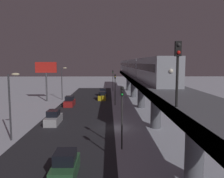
% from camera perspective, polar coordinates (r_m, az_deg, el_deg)
% --- Properties ---
extents(ground_plane, '(240.00, 240.00, 0.00)m').
position_cam_1_polar(ground_plane, '(32.73, -0.07, -9.24)').
color(ground_plane, silver).
extents(avenue_asphalt, '(11.00, 101.87, 0.01)m').
position_cam_1_polar(avenue_asphalt, '(33.07, -9.19, -9.15)').
color(avenue_asphalt, '#28282D').
rests_on(avenue_asphalt, ground_plane).
extents(elevated_railway, '(5.00, 101.87, 6.06)m').
position_cam_1_polar(elevated_railway, '(32.34, 10.34, -0.11)').
color(elevated_railway, slate).
rests_on(elevated_railway, ground_plane).
extents(subway_train, '(2.94, 74.07, 3.40)m').
position_cam_1_polar(subway_train, '(61.52, 5.12, 5.41)').
color(subway_train, '#999EA8').
rests_on(subway_train, elevated_railway).
extents(rail_signal, '(0.36, 0.41, 4.00)m').
position_cam_1_polar(rail_signal, '(15.07, 15.37, 6.11)').
color(rail_signal, black).
rests_on(rail_signal, elevated_railway).
extents(sedan_blue, '(1.91, 4.03, 1.97)m').
position_cam_1_polar(sedan_blue, '(63.75, -2.22, -0.89)').
color(sedan_blue, navy).
rests_on(sedan_blue, ground_plane).
extents(sedan_silver, '(1.80, 4.61, 1.97)m').
position_cam_1_polar(sedan_silver, '(35.76, -13.76, -6.76)').
color(sedan_silver, '#B2B2B7').
rests_on(sedan_silver, ground_plane).
extents(sedan_green, '(1.80, 4.20, 1.97)m').
position_cam_1_polar(sedan_green, '(19.80, -11.06, -17.58)').
color(sedan_green, '#2D6038').
rests_on(sedan_green, ground_plane).
extents(sedan_red, '(1.80, 4.50, 1.97)m').
position_cam_1_polar(sedan_red, '(49.61, -10.06, -3.04)').
color(sedan_red, '#A51E1E').
rests_on(sedan_red, ground_plane).
extents(sedan_yellow, '(1.80, 4.19, 1.97)m').
position_cam_1_polar(sedan_yellow, '(57.00, -2.39, -1.74)').
color(sedan_yellow, gold).
rests_on(sedan_yellow, ground_plane).
extents(traffic_light_near, '(0.32, 0.44, 6.40)m').
position_cam_1_polar(traffic_light_near, '(23.99, 2.39, -4.70)').
color(traffic_light_near, '#2D2D2D').
rests_on(traffic_light_near, ground_plane).
extents(traffic_light_mid, '(0.32, 0.44, 6.40)m').
position_cam_1_polar(traffic_light_mid, '(49.03, 0.74, 0.96)').
color(traffic_light_mid, '#2D2D2D').
rests_on(traffic_light_mid, ground_plane).
extents(traffic_light_far, '(0.32, 0.44, 6.40)m').
position_cam_1_polar(traffic_light_far, '(74.24, 0.21, 2.78)').
color(traffic_light_far, '#2D2D2D').
rests_on(traffic_light_far, ground_plane).
extents(commercial_billboard, '(4.80, 0.36, 8.90)m').
position_cam_1_polar(commercial_billboard, '(56.06, -15.43, 4.10)').
color(commercial_billboard, '#4C4C51').
rests_on(commercial_billboard, ground_plane).
extents(street_lamp_near, '(1.35, 0.44, 7.65)m').
position_cam_1_polar(street_lamp_near, '(28.93, -22.83, -2.06)').
color(street_lamp_near, '#38383D').
rests_on(street_lamp_near, ground_plane).
extents(street_lamp_far, '(1.35, 0.44, 7.65)m').
position_cam_1_polar(street_lamp_far, '(57.69, -11.65, 2.25)').
color(street_lamp_far, '#38383D').
rests_on(street_lamp_far, ground_plane).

